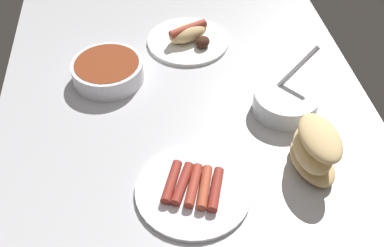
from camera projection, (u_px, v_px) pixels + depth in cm
name	position (u px, v px, depth cm)	size (l,w,h in cm)	color
ground_plane	(188.00, 123.00, 107.80)	(120.00, 90.00, 3.00)	#B2B2B7
plate_sausages	(193.00, 189.00, 91.42)	(23.60, 23.60, 3.05)	white
plate_hotdog_assembled	(189.00, 38.00, 126.91)	(22.82, 22.82, 5.61)	white
bowl_coleslaw	(285.00, 100.00, 106.89)	(15.26, 15.26, 14.66)	silver
bowl_chili	(108.00, 70.00, 114.90)	(18.00, 18.00, 5.23)	white
bread_stack	(315.00, 150.00, 92.81)	(15.13, 10.26, 10.80)	#DBB77A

